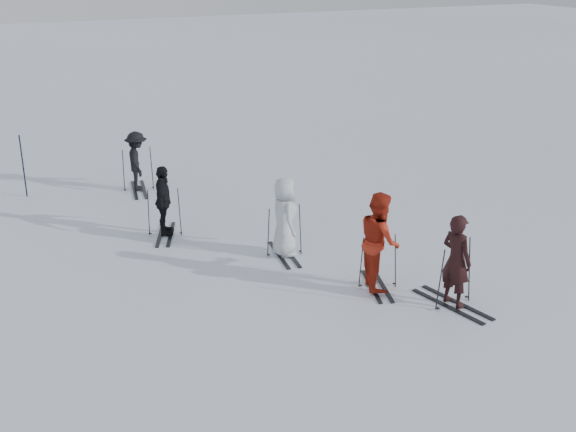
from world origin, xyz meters
The scene contains 12 objects.
ground centered at (0.00, 0.00, 0.00)m, with size 120.00×120.00×0.00m, color silver.
skier_near_dark centered at (1.97, -2.44, 0.93)m, with size 0.68×0.44×1.85m, color black.
skier_red centered at (1.06, -1.12, 1.01)m, with size 0.98×0.76×2.02m, color #A52412.
skier_grey centered at (-0.01, 1.17, 0.90)m, with size 0.88×0.57×1.80m, color #B8BEC3.
skier_uphill_left centered at (-2.15, 3.48, 0.85)m, with size 1.00×0.42×1.71m, color black.
skier_uphill_far centered at (-1.91, 7.16, 0.85)m, with size 1.09×0.63×1.69m, color black.
skis_near_dark centered at (1.97, -2.44, 0.68)m, with size 0.98×1.86×1.36m, color black, non-canonical shape.
skis_red centered at (1.06, -1.12, 0.58)m, with size 0.85×1.60×1.17m, color black, non-canonical shape.
skis_grey centered at (-0.01, 1.17, 0.61)m, with size 0.88×1.67×1.22m, color black, non-canonical shape.
skis_uphill_left centered at (-2.15, 3.48, 0.60)m, with size 0.88×1.66×1.21m, color black, non-canonical shape.
skis_uphill_far centered at (-1.91, 7.16, 0.65)m, with size 0.94×1.78×1.30m, color black, non-canonical shape.
piste_marker centered at (-4.92, 7.94, 0.88)m, with size 0.04×0.04×1.77m, color black.
Camera 1 is at (-6.19, -12.59, 6.57)m, focal length 45.00 mm.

